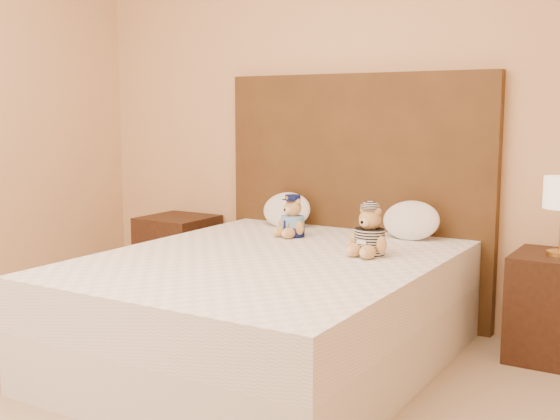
% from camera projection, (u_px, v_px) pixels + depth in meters
% --- Properties ---
extents(bed, '(1.60, 2.00, 0.55)m').
position_uv_depth(bed, '(269.00, 309.00, 3.56)').
color(bed, white).
rests_on(bed, ground).
extents(headboard, '(1.75, 0.08, 1.50)m').
position_uv_depth(headboard, '(355.00, 196.00, 4.35)').
color(headboard, '#503518').
rests_on(headboard, ground).
extents(nightstand_left, '(0.45, 0.45, 0.55)m').
position_uv_depth(nightstand_left, '(178.00, 256.00, 4.88)').
color(nightstand_left, '#351E11').
rests_on(nightstand_left, ground).
extents(nightstand_right, '(0.45, 0.45, 0.55)m').
position_uv_depth(nightstand_right, '(558.00, 308.00, 3.60)').
color(nightstand_right, '#351E11').
rests_on(nightstand_right, ground).
extents(teddy_police, '(0.26, 0.25, 0.24)m').
position_uv_depth(teddy_police, '(293.00, 216.00, 4.07)').
color(teddy_police, '#BA8048').
rests_on(teddy_police, bed).
extents(teddy_prisoner, '(0.27, 0.26, 0.26)m').
position_uv_depth(teddy_prisoner, '(370.00, 231.00, 3.52)').
color(teddy_prisoner, '#BA8048').
rests_on(teddy_prisoner, bed).
extents(pillow_left, '(0.33, 0.22, 0.24)m').
position_uv_depth(pillow_left, '(287.00, 208.00, 4.41)').
color(pillow_left, white).
rests_on(pillow_left, bed).
extents(pillow_right, '(0.34, 0.22, 0.24)m').
position_uv_depth(pillow_right, '(411.00, 218.00, 3.99)').
color(pillow_right, white).
rests_on(pillow_right, bed).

